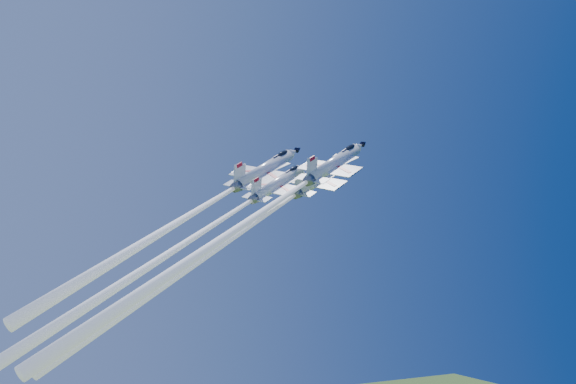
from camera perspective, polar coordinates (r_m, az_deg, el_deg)
name	(u,v)px	position (r m, az deg, el deg)	size (l,w,h in m)	color
jet_lead	(236,234)	(93.39, -4.60, -3.78)	(43.59, 22.96, 41.82)	white
jet_left	(191,214)	(98.66, -8.63, -1.97)	(40.67, 21.35, 37.54)	white
jet_right	(244,224)	(84.57, -3.90, -2.82)	(42.81, 22.55, 41.23)	white
jet_slot	(189,240)	(86.41, -8.78, -4.27)	(38.46, 20.27, 37.34)	white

